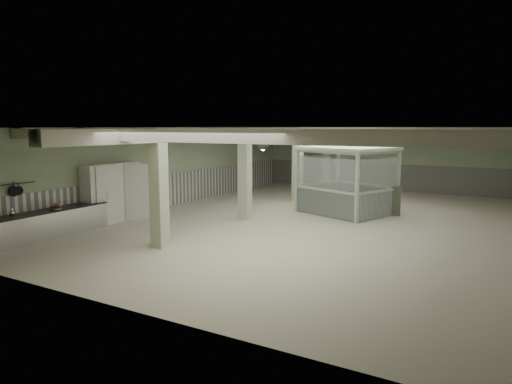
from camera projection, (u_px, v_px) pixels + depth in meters
The scene contains 32 objects.
floor at pixel (313, 220), 17.82m from camera, with size 20.00×20.00×0.00m, color beige.
ceiling at pixel (315, 127), 17.31m from camera, with size 14.00×20.00×0.02m, color beige.
wall_back at pixel (381, 159), 26.17m from camera, with size 14.00×0.02×3.60m, color #A5B893.
wall_front at pixel (118, 221), 8.96m from camera, with size 14.00×0.02×3.60m, color #A5B893.
wall_left at pixel (172, 167), 20.99m from camera, with size 0.02×20.00×3.60m, color #A5B893.
wainscot_left at pixel (173, 189), 21.13m from camera, with size 0.05×19.90×1.50m, color silver.
wainscot_back at pixel (380, 177), 26.30m from camera, with size 13.90×0.05×1.50m, color silver.
girder at pixel (257, 133), 18.56m from camera, with size 0.45×19.90×0.40m, color beige.
beam_a at pixel (194, 136), 10.88m from camera, with size 13.90×0.35×0.32m, color beige.
beam_b at pixel (248, 134), 13.03m from camera, with size 13.90×0.35×0.32m, color beige.
beam_c at pixel (286, 133), 15.18m from camera, with size 13.90×0.35×0.32m, color beige.
beam_d at pixel (315, 132), 17.33m from camera, with size 13.90×0.35×0.32m, color beige.
beam_e at pixel (337, 132), 19.48m from camera, with size 13.90×0.35×0.32m, color beige.
beam_f at pixel (355, 131), 21.64m from camera, with size 13.90×0.35×0.32m, color beige.
beam_g at pixel (370, 131), 23.79m from camera, with size 13.90×0.35×0.32m, color beige.
column_a at pixel (159, 189), 13.62m from camera, with size 0.42×0.42×3.60m, color #B4C39D.
column_b at pixel (245, 174), 17.93m from camera, with size 0.42×0.42×3.60m, color #B4C39D.
column_c at pixel (298, 164), 22.23m from camera, with size 0.42×0.42×3.60m, color #B4C39D.
column_d at pixel (327, 159), 25.67m from camera, with size 0.42×0.42×3.60m, color #B4C39D.
hook_rail at pixel (17, 184), 14.41m from camera, with size 0.02×0.02×1.20m, color black.
pendant_front at pixel (263, 148), 12.84m from camera, with size 0.44×0.44×0.22m, color #2A3729.
pendant_mid at pixel (331, 142), 17.57m from camera, with size 0.44×0.44×0.22m, color #2A3729.
pendant_back at pixel (368, 139), 21.87m from camera, with size 0.44×0.44×0.22m, color #2A3729.
prep_counter at pixel (45, 224), 14.93m from camera, with size 0.80×4.57×0.91m.
pitcher_near at pixel (12, 212), 13.95m from camera, with size 0.18×0.21×0.26m, color #B9B9BE, non-canonical shape.
veg_colander at pixel (55, 207), 15.05m from camera, with size 0.44×0.44×0.20m, color #46464B, non-canonical shape.
orange_bowl at pixel (58, 207), 15.39m from camera, with size 0.23×0.23×0.08m, color #B2B2B7.
skillet_near at pixel (14, 191), 14.27m from camera, with size 0.34×0.34×0.04m, color black.
skillet_far at pixel (19, 191), 14.41m from camera, with size 0.28×0.28×0.04m, color black.
walkin_cooler at pixel (112, 192), 17.46m from camera, with size 1.08×2.51×2.30m.
guard_booth at pixel (347, 169), 19.11m from camera, with size 4.28×3.98×2.80m.
filing_cabinet at pixel (395, 200), 18.86m from camera, with size 0.39×0.56×1.21m, color #4F5245.
Camera 1 is at (6.70, -16.30, 3.65)m, focal length 32.00 mm.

